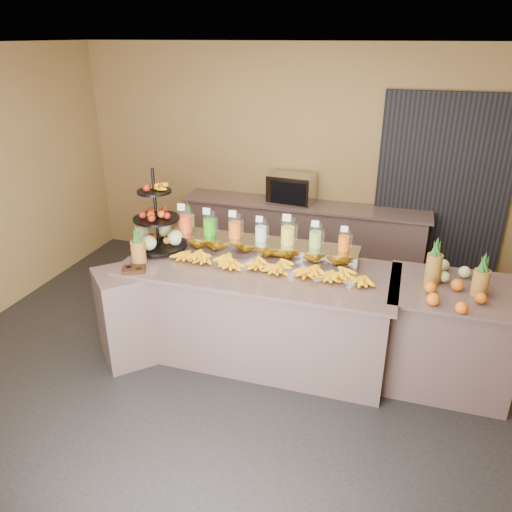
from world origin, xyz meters
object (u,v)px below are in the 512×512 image
at_px(banana_heap, 269,263).
at_px(condiment_caddy, 134,269).
at_px(pitcher_tray, 261,248).
at_px(oven_warmer, 292,189).
at_px(right_fruit_pile, 453,285).
at_px(fruit_stand, 161,229).

xyz_separation_m(banana_heap, condiment_caddy, (-1.14, -0.38, -0.05)).
relative_size(pitcher_tray, oven_warmer, 3.39).
xyz_separation_m(pitcher_tray, right_fruit_pile, (1.71, -0.30, 0.01)).
relative_size(condiment_caddy, right_fruit_pile, 0.40).
distance_m(condiment_caddy, right_fruit_pile, 2.72).
xyz_separation_m(condiment_caddy, right_fruit_pile, (2.70, 0.37, 0.07)).
relative_size(banana_heap, condiment_caddy, 9.46).
xyz_separation_m(fruit_stand, oven_warmer, (0.87, 1.81, -0.03)).
bearing_deg(oven_warmer, condiment_caddy, -106.09).
height_order(pitcher_tray, right_fruit_pile, right_fruit_pile).
bearing_deg(pitcher_tray, fruit_stand, -171.70).
xyz_separation_m(fruit_stand, right_fruit_pile, (2.69, -0.15, -0.12)).
height_order(pitcher_tray, condiment_caddy, pitcher_tray).
relative_size(pitcher_tray, right_fruit_pile, 3.71).
bearing_deg(fruit_stand, oven_warmer, 73.16).
relative_size(fruit_stand, right_fruit_pile, 1.62).
xyz_separation_m(pitcher_tray, condiment_caddy, (-0.99, -0.67, -0.06)).
distance_m(fruit_stand, condiment_caddy, 0.56).
xyz_separation_m(pitcher_tray, fruit_stand, (-0.97, -0.14, 0.13)).
height_order(condiment_caddy, oven_warmer, oven_warmer).
distance_m(banana_heap, condiment_caddy, 1.21).
bearing_deg(banana_heap, right_fruit_pile, -0.15).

